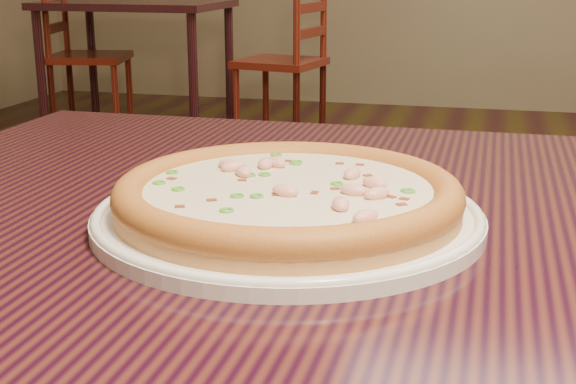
% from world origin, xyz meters
% --- Properties ---
extents(hero_table, '(1.20, 0.80, 0.75)m').
position_xyz_m(hero_table, '(-0.32, -0.34, 0.65)').
color(hero_table, black).
rests_on(hero_table, ground).
extents(plate, '(0.34, 0.34, 0.02)m').
position_xyz_m(plate, '(-0.44, -0.39, 0.76)').
color(plate, white).
rests_on(plate, hero_table).
extents(pizza, '(0.30, 0.30, 0.03)m').
position_xyz_m(pizza, '(-0.44, -0.39, 0.78)').
color(pizza, tan).
rests_on(pizza, plate).
extents(bg_table_left, '(1.00, 0.70, 0.75)m').
position_xyz_m(bg_table_left, '(-2.26, 3.22, 0.65)').
color(bg_table_left, black).
rests_on(bg_table_left, ground).
extents(chair_a, '(0.50, 0.50, 0.95)m').
position_xyz_m(chair_a, '(-2.60, 3.18, 0.44)').
color(chair_a, '#591207').
rests_on(chair_a, ground).
extents(chair_b, '(0.49, 0.49, 0.95)m').
position_xyz_m(chair_b, '(-1.36, 3.21, 0.44)').
color(chair_b, '#591207').
rests_on(chair_b, ground).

